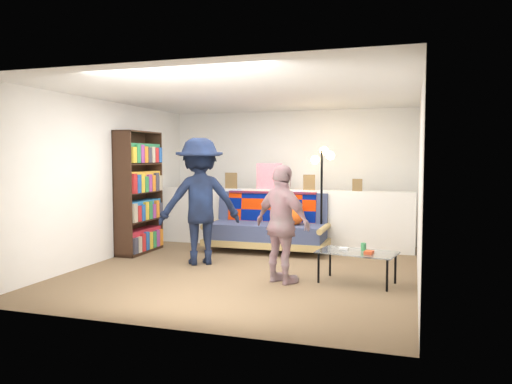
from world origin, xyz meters
TOP-DOWN VIEW (x-y plane):
  - ground at (0.00, 0.00)m, footprint 5.00×5.00m
  - room_shell at (0.00, 0.47)m, footprint 4.60×5.05m
  - half_wall_ledge at (0.00, 1.80)m, footprint 4.45×0.15m
  - ledge_decor at (-0.23, 1.78)m, footprint 2.97×0.02m
  - futon_sofa at (-0.10, 1.44)m, footprint 2.02×0.99m
  - bookshelf at (-2.08, 0.65)m, footprint 0.33×0.98m
  - coffee_table at (1.54, -0.31)m, footprint 1.02×0.68m
  - floor_lamp at (0.76, 1.57)m, footprint 0.39×0.31m
  - person_left at (-0.78, 0.16)m, footprint 1.36×1.20m
  - person_right at (0.65, -0.58)m, footprint 0.92×0.73m

SIDE VIEW (x-z plane):
  - ground at x=0.00m, z-range 0.00..0.00m
  - coffee_table at x=1.54m, z-range 0.12..0.61m
  - futon_sofa at x=-0.10m, z-range -0.03..0.83m
  - half_wall_ledge at x=0.00m, z-range 0.00..1.00m
  - person_right at x=0.65m, z-range 0.00..1.46m
  - person_left at x=-0.78m, z-range 0.00..1.83m
  - bookshelf at x=-2.08m, z-range -0.07..1.90m
  - ledge_decor at x=-0.23m, z-range 0.95..1.40m
  - floor_lamp at x=0.76m, z-range 0.36..2.09m
  - room_shell at x=0.00m, z-range 0.45..2.90m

